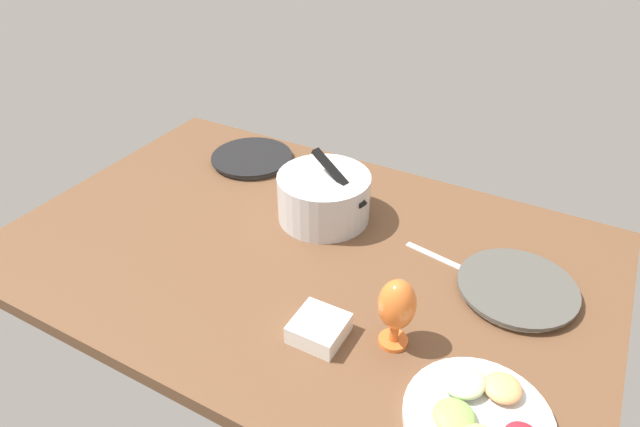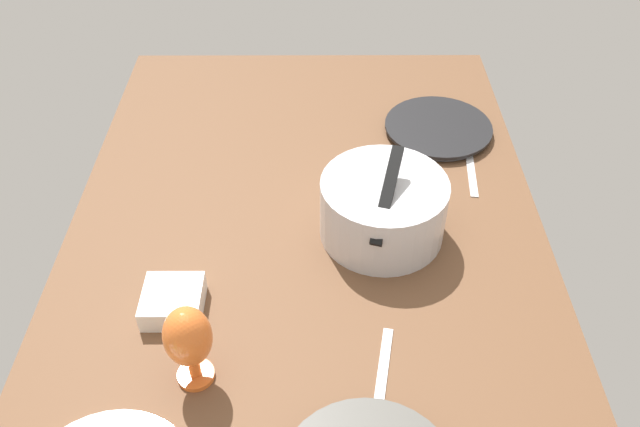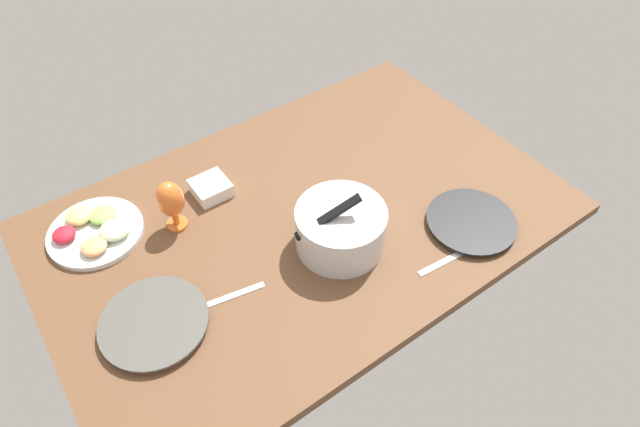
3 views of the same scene
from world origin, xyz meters
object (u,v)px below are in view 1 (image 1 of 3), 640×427
(dinner_plate_left, at_px, (252,158))
(dinner_plate_right, at_px, (517,289))
(fruit_platter, at_px, (479,415))
(mixing_bowl, at_px, (324,195))
(square_bowl_white, at_px, (319,328))
(hurricane_glass_orange, at_px, (397,307))

(dinner_plate_left, height_order, dinner_plate_right, dinner_plate_right)
(dinner_plate_left, bearing_deg, fruit_platter, -33.49)
(mixing_bowl, relative_size, square_bowl_white, 2.44)
(mixing_bowl, bearing_deg, fruit_platter, -38.24)
(dinner_plate_left, xyz_separation_m, mixing_bowl, (0.37, -0.17, 0.06))
(mixing_bowl, bearing_deg, square_bowl_white, -62.82)
(dinner_plate_left, relative_size, hurricane_glass_orange, 1.57)
(dinner_plate_left, distance_m, fruit_platter, 1.15)
(fruit_platter, bearing_deg, hurricane_glass_orange, 153.70)
(dinner_plate_right, xyz_separation_m, fruit_platter, (0.01, -0.40, 0.01))
(mixing_bowl, height_order, square_bowl_white, mixing_bowl)
(fruit_platter, bearing_deg, square_bowl_white, 173.06)
(mixing_bowl, xyz_separation_m, hurricane_glass_orange, (0.36, -0.35, 0.03))
(dinner_plate_right, bearing_deg, square_bowl_white, -135.00)
(dinner_plate_right, bearing_deg, dinner_plate_left, 166.09)
(dinner_plate_right, height_order, hurricane_glass_orange, hurricane_glass_orange)
(fruit_platter, bearing_deg, dinner_plate_left, 146.51)
(fruit_platter, height_order, hurricane_glass_orange, hurricane_glass_orange)
(dinner_plate_right, xyz_separation_m, square_bowl_white, (-0.35, -0.35, 0.01))
(dinner_plate_left, distance_m, hurricane_glass_orange, 0.91)
(fruit_platter, relative_size, hurricane_glass_orange, 1.63)
(square_bowl_white, bearing_deg, hurricane_glass_orange, 22.32)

